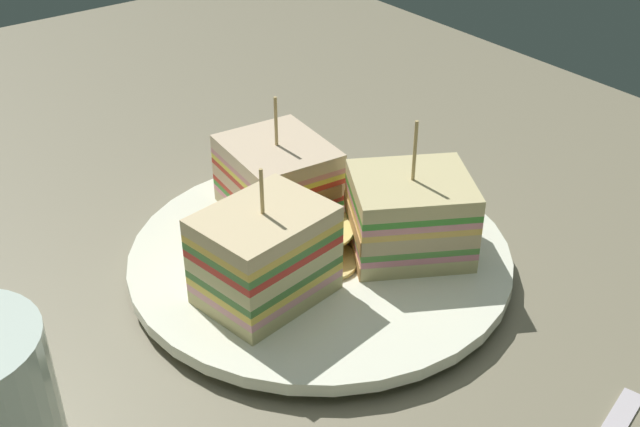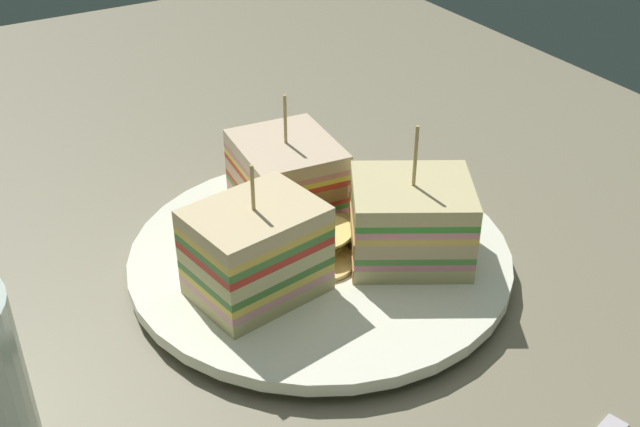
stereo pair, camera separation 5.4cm
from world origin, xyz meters
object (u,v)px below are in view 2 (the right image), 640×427
(sandwich_wedge_2, at_px, (257,251))
(sandwich_wedge_0, at_px, (410,221))
(plate, at_px, (320,257))
(sandwich_wedge_1, at_px, (287,176))
(chip_pile, at_px, (325,241))

(sandwich_wedge_2, bearing_deg, sandwich_wedge_0, -17.88)
(plate, height_order, sandwich_wedge_1, sandwich_wedge_1)
(sandwich_wedge_1, relative_size, chip_pile, 1.24)
(sandwich_wedge_1, xyz_separation_m, sandwich_wedge_2, (-0.08, 0.07, 0.00))
(sandwich_wedge_1, bearing_deg, sandwich_wedge_2, -33.50)
(plate, height_order, chip_pile, chip_pile)
(sandwich_wedge_0, relative_size, sandwich_wedge_2, 1.11)
(plate, bearing_deg, sandwich_wedge_2, 108.70)
(sandwich_wedge_0, relative_size, chip_pile, 1.39)
(sandwich_wedge_0, bearing_deg, sandwich_wedge_2, 21.14)
(sandwich_wedge_2, relative_size, chip_pile, 1.25)
(sandwich_wedge_2, bearing_deg, chip_pile, 4.31)
(plate, distance_m, sandwich_wedge_1, 0.07)
(plate, xyz_separation_m, chip_pile, (-0.01, -0.00, 0.02))
(sandwich_wedge_1, distance_m, sandwich_wedge_2, 0.10)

